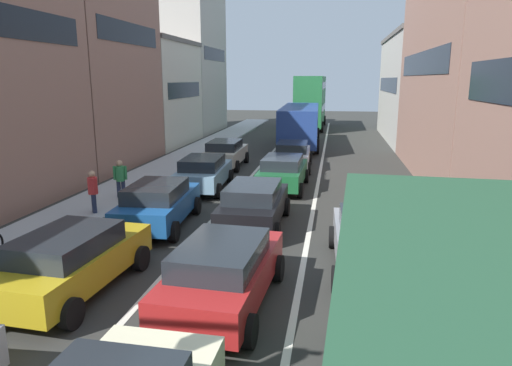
# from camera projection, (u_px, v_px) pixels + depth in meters

# --- Properties ---
(sidewalk_left) EXTENTS (2.60, 64.00, 0.14)m
(sidewalk_left) POSITION_uv_depth(u_px,v_px,m) (154.00, 173.00, 23.62)
(sidewalk_left) COLOR #AFAFAF
(sidewalk_left) RESTS_ON ground
(lane_stripe_left) EXTENTS (0.16, 60.00, 0.01)m
(lane_stripe_left) POSITION_uv_depth(u_px,v_px,m) (250.00, 178.00, 22.81)
(lane_stripe_left) COLOR silver
(lane_stripe_left) RESTS_ON ground
(lane_stripe_right) EXTENTS (0.16, 60.00, 0.01)m
(lane_stripe_right) POSITION_uv_depth(u_px,v_px,m) (319.00, 180.00, 22.25)
(lane_stripe_right) COLOR silver
(lane_stripe_right) RESTS_ON ground
(building_row_left) EXTENTS (7.20, 43.90, 13.33)m
(building_row_left) POSITION_uv_depth(u_px,v_px,m) (82.00, 63.00, 26.16)
(building_row_left) COLOR gray
(building_row_left) RESTS_ON ground
(building_row_right) EXTENTS (7.20, 43.90, 10.38)m
(building_row_right) POSITION_uv_depth(u_px,v_px,m) (500.00, 83.00, 21.42)
(building_row_right) COLOR #B2ADA3
(building_row_right) RESTS_ON ground
(sedan_centre_lane_second) EXTENTS (2.26, 4.40, 1.49)m
(sedan_centre_lane_second) POSITION_uv_depth(u_px,v_px,m) (223.00, 271.00, 9.80)
(sedan_centre_lane_second) COLOR #A51E1E
(sedan_centre_lane_second) RESTS_ON ground
(wagon_left_lane_second) EXTENTS (2.27, 4.40, 1.49)m
(wagon_left_lane_second) POSITION_uv_depth(u_px,v_px,m) (72.00, 260.00, 10.43)
(wagon_left_lane_second) COLOR #B29319
(wagon_left_lane_second) RESTS_ON ground
(hatchback_centre_lane_third) EXTENTS (2.06, 4.30, 1.49)m
(hatchback_centre_lane_third) POSITION_uv_depth(u_px,v_px,m) (254.00, 204.00, 15.10)
(hatchback_centre_lane_third) COLOR black
(hatchback_centre_lane_third) RESTS_ON ground
(sedan_left_lane_third) EXTENTS (2.29, 4.41, 1.49)m
(sedan_left_lane_third) POSITION_uv_depth(u_px,v_px,m) (158.00, 203.00, 15.17)
(sedan_left_lane_third) COLOR #194C8C
(sedan_left_lane_third) RESTS_ON ground
(coupe_centre_lane_fourth) EXTENTS (2.13, 4.33, 1.49)m
(coupe_centre_lane_fourth) POSITION_uv_depth(u_px,v_px,m) (283.00, 172.00, 20.33)
(coupe_centre_lane_fourth) COLOR #19592D
(coupe_centre_lane_fourth) RESTS_ON ground
(sedan_left_lane_fourth) EXTENTS (2.26, 4.40, 1.49)m
(sedan_left_lane_fourth) POSITION_uv_depth(u_px,v_px,m) (203.00, 172.00, 20.18)
(sedan_left_lane_fourth) COLOR #759EB7
(sedan_left_lane_fourth) RESTS_ON ground
(sedan_centre_lane_fifth) EXTENTS (2.18, 4.36, 1.49)m
(sedan_centre_lane_fifth) POSITION_uv_depth(u_px,v_px,m) (292.00, 155.00, 24.91)
(sedan_centre_lane_fifth) COLOR silver
(sedan_centre_lane_fifth) RESTS_ON ground
(sedan_left_lane_fifth) EXTENTS (2.12, 4.33, 1.49)m
(sedan_left_lane_fifth) POSITION_uv_depth(u_px,v_px,m) (225.00, 153.00, 25.49)
(sedan_left_lane_fifth) COLOR beige
(sedan_left_lane_fifth) RESTS_ON ground
(sedan_right_lane_behind_truck) EXTENTS (2.19, 4.36, 1.49)m
(sedan_right_lane_behind_truck) POSITION_uv_depth(u_px,v_px,m) (372.00, 241.00, 11.65)
(sedan_right_lane_behind_truck) COLOR gray
(sedan_right_lane_behind_truck) RESTS_ON ground
(bus_mid_queue_primary) EXTENTS (3.08, 10.58, 2.90)m
(bus_mid_queue_primary) POSITION_uv_depth(u_px,v_px,m) (300.00, 122.00, 32.95)
(bus_mid_queue_primary) COLOR navy
(bus_mid_queue_primary) RESTS_ON ground
(bus_far_queue_secondary) EXTENTS (2.85, 10.51, 5.06)m
(bus_far_queue_secondary) POSITION_uv_depth(u_px,v_px,m) (311.00, 100.00, 44.88)
(bus_far_queue_secondary) COLOR #1E6033
(bus_far_queue_secondary) RESTS_ON ground
(pedestrian_near_kerb) EXTENTS (0.34, 0.47, 1.66)m
(pedestrian_near_kerb) POSITION_uv_depth(u_px,v_px,m) (93.00, 190.00, 16.29)
(pedestrian_near_kerb) COLOR #262D47
(pedestrian_near_kerb) RESTS_ON ground
(pedestrian_mid_sidewalk) EXTENTS (0.51, 0.34, 1.66)m
(pedestrian_mid_sidewalk) POSITION_uv_depth(u_px,v_px,m) (120.00, 178.00, 18.35)
(pedestrian_mid_sidewalk) COLOR #262D47
(pedestrian_mid_sidewalk) RESTS_ON ground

